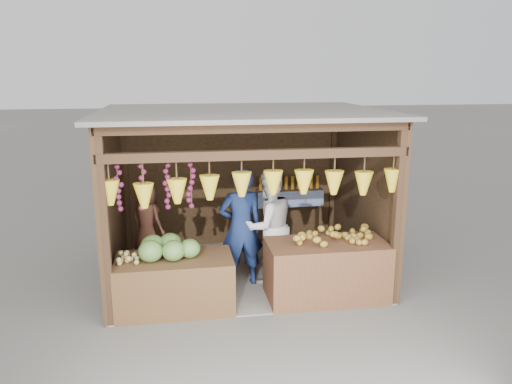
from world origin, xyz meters
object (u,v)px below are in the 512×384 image
counter_left (175,283)px  vendor_seated (147,220)px  woman_standing (268,226)px  counter_right (326,270)px  man_standing (241,228)px

counter_left → vendor_seated: vendor_seated is taller
woman_standing → counter_right: bearing=115.0°
man_standing → vendor_seated: man_standing is taller
counter_right → woman_standing: size_ratio=0.95×
counter_right → man_standing: size_ratio=0.92×
counter_left → woman_standing: woman_standing is taller
counter_right → counter_left: bearing=179.8°
counter_left → counter_right: (2.17, -0.01, 0.05)m
woman_standing → vendor_seated: (-1.87, 0.58, 0.02)m
counter_left → vendor_seated: 1.47m
woman_standing → vendor_seated: 1.95m
counter_left → man_standing: 1.31m
woman_standing → vendor_seated: bearing=-37.1°
man_standing → counter_left: bearing=26.1°
man_standing → vendor_seated: bearing=-30.8°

